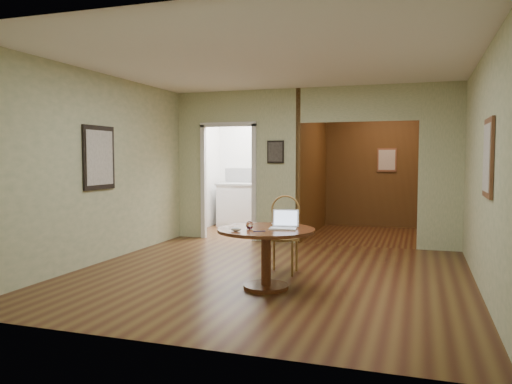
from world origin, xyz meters
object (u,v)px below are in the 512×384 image
(chair, at_px, (284,230))
(closed_laptop, at_px, (285,225))
(dining_table, at_px, (266,244))
(open_laptop, at_px, (284,223))

(chair, xyz_separation_m, closed_laptop, (0.17, -0.59, 0.15))
(chair, distance_m, closed_laptop, 0.63)
(closed_laptop, bearing_deg, chair, 83.77)
(chair, bearing_deg, closed_laptop, -77.04)
(dining_table, relative_size, closed_laptop, 3.56)
(chair, xyz_separation_m, open_laptop, (0.22, -0.80, 0.19))
(chair, relative_size, closed_laptop, 3.23)
(dining_table, relative_size, open_laptop, 3.37)
(dining_table, distance_m, chair, 0.87)
(open_laptop, relative_size, closed_laptop, 1.06)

